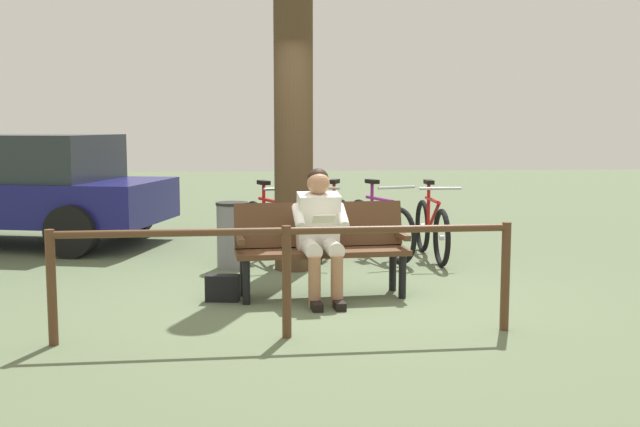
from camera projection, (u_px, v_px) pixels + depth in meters
ground_plane at (330, 301)px, 6.91m from camera, size 40.00×40.00×0.00m
bench at (321, 242)px, 7.08m from camera, size 1.64×0.63×0.87m
person_reading at (320, 228)px, 6.89m from camera, size 0.52×0.79×1.20m
handbag at (223, 288)px, 6.89m from camera, size 0.32×0.18×0.24m
tree_trunk at (293, 81)px, 8.21m from camera, size 0.43×0.43×4.14m
litter_bin at (232, 235)px, 8.47m from camera, size 0.36×0.36×0.74m
bicycle_black at (432, 229)px, 9.05m from camera, size 0.48×1.68×0.94m
bicycle_green at (379, 228)px, 9.16m from camera, size 0.69×1.60×0.94m
bicycle_silver at (330, 228)px, 9.14m from camera, size 0.71×1.58×0.94m
bicycle_purple at (270, 230)px, 8.98m from camera, size 0.73×1.57×0.94m
railing_fence at (287, 259)px, 5.65m from camera, size 3.47×0.22×0.85m
parked_car at (12, 187)px, 10.15m from camera, size 4.50×2.74×1.47m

